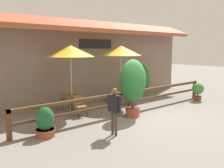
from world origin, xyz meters
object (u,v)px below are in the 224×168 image
Objects in this scene: chair_middle_streetside at (129,96)px; potted_plant_small_flowering at (45,123)px; patio_umbrella_near at (71,51)px; pedestrian at (114,105)px; chair_near_wallside at (64,100)px; potted_plant_entrance_palm at (198,90)px; potted_plant_broad_leaf at (133,83)px; dining_table_middle at (121,92)px; patio_umbrella_middle at (121,51)px; chair_near_streetside at (79,105)px; potted_plant_tall_tropical at (141,79)px; chair_middle_wallside at (112,93)px; dining_table_near at (72,99)px.

potted_plant_small_flowering is (-5.02, -1.32, -0.03)m from chair_middle_streetside.
patio_umbrella_near is 1.91× the size of pedestrian.
potted_plant_entrance_palm is at bearing 148.06° from chair_near_wallside.
potted_plant_broad_leaf is (-1.24, -1.44, 0.92)m from chair_middle_streetside.
dining_table_middle is (2.84, -0.04, -2.04)m from patio_umbrella_near.
patio_umbrella_middle is at bearing 0.00° from dining_table_middle.
chair_near_wallside reaches higher than dining_table_middle.
chair_near_streetside is 1.00× the size of chair_middle_streetside.
patio_umbrella_near reaches higher than potted_plant_tall_tropical.
chair_near_streetside is 2.97m from dining_table_middle.
patio_umbrella_near is 3.07× the size of potted_plant_small_flowering.
potted_plant_tall_tropical is (3.71, 3.01, -0.41)m from potted_plant_broad_leaf.
potted_plant_tall_tropical reaches higher than chair_near_wallside.
patio_umbrella_middle is at bearing -0.87° from patio_umbrella_near.
pedestrian reaches higher than chair_middle_wallside.
chair_near_wallside is 0.36× the size of potted_plant_broad_leaf.
dining_table_middle is 2.55m from potted_plant_broad_leaf.
patio_umbrella_near is 3.48× the size of chair_near_wallside.
potted_plant_entrance_palm reaches higher than chair_near_wallside.
potted_plant_small_flowering is 3.90m from potted_plant_broad_leaf.
patio_umbrella_near reaches higher than chair_middle_wallside.
chair_middle_streetside is 5.19m from potted_plant_small_flowering.
potted_plant_tall_tropical is (-1.19, 3.06, 0.41)m from potted_plant_entrance_palm.
dining_table_middle is at bearing 78.97° from chair_middle_streetside.
potted_plant_small_flowering is (-5.05, -1.96, -0.18)m from dining_table_middle.
potted_plant_tall_tropical reaches higher than potted_plant_small_flowering.
chair_near_streetside and chair_middle_wallside have the same top height.
chair_middle_streetside is 0.46× the size of potted_plant_tall_tropical.
chair_near_streetside is 0.88× the size of potted_plant_small_flowering.
chair_middle_streetside is at bearing 1.84° from chair_near_streetside.
potted_plant_entrance_palm is 3.30m from potted_plant_tall_tropical.
potted_plant_broad_leaf reaches higher than potted_plant_small_flowering.
chair_middle_streetside is (2.84, -1.35, 0.00)m from chair_near_wallside.
potted_plant_small_flowering is 1.01× the size of potted_plant_entrance_palm.
potted_plant_tall_tropical reaches higher than potted_plant_entrance_palm.
chair_near_streetside and chair_middle_streetside have the same top height.
potted_plant_tall_tropical is at bearing 23.90° from chair_middle_streetside.
pedestrian is at bearing -37.72° from potted_plant_small_flowering.
potted_plant_entrance_palm is 4.97m from potted_plant_broad_leaf.
dining_table_middle is at bearing 14.16° from chair_near_streetside.
chair_middle_wallside reaches higher than dining_table_near.
dining_table_near and dining_table_middle have the same top height.
patio_umbrella_near is 2.29m from chair_near_streetside.
potted_plant_entrance_palm reaches higher than chair_middle_wallside.
chair_near_streetside is (-0.06, -0.67, -0.15)m from dining_table_near.
patio_umbrella_near is at bearing 18.30° from chair_middle_wallside.
chair_middle_streetside is 1.00× the size of chair_middle_wallside.
chair_near_wallside is at bearing 146.11° from chair_middle_streetside.
potted_plant_entrance_palm is at bearing -10.95° from chair_near_streetside.
chair_near_wallside is 0.97× the size of dining_table_middle.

